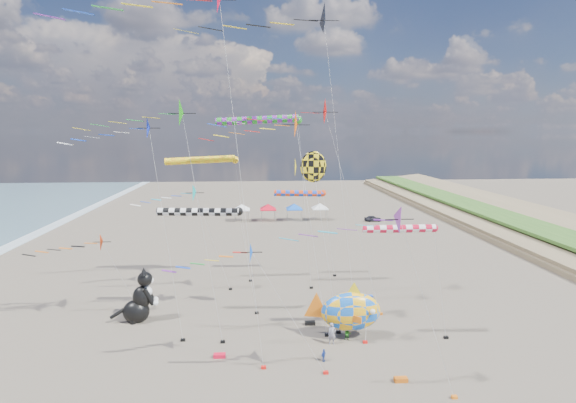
# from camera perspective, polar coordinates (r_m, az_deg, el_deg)

# --- Properties ---
(delta_kite_0) EXTENTS (9.56, 2.25, 19.47)m
(delta_kite_0) POSITION_cam_1_polar(r_m,az_deg,el_deg) (34.89, -13.81, 10.47)
(delta_kite_0) COLOR #189511
(delta_kite_0) RESTS_ON ground
(delta_kite_1) EXTENTS (14.52, 2.57, 20.00)m
(delta_kite_1) POSITION_cam_1_polar(r_m,az_deg,el_deg) (39.46, 4.48, 11.04)
(delta_kite_1) COLOR #D30701
(delta_kite_1) RESTS_ON ground
(delta_kite_2) EXTENTS (15.09, 3.05, 28.34)m
(delta_kite_2) POSITION_cam_1_polar(r_m,az_deg,el_deg) (41.71, 4.30, 22.21)
(delta_kite_2) COLOR black
(delta_kite_2) RESTS_ON ground
(delta_kite_3) EXTENTS (10.14, 1.63, 9.64)m
(delta_kite_3) POSITION_cam_1_polar(r_m,az_deg,el_deg) (30.34, -5.39, -7.44)
(delta_kite_3) COLOR blue
(delta_kite_3) RESTS_ON ground
(delta_kite_4) EXTENTS (13.74, 2.36, 26.46)m
(delta_kite_4) POSITION_cam_1_polar(r_m,az_deg,el_deg) (31.45, -12.34, 23.45)
(delta_kite_4) COLOR red
(delta_kite_4) RESTS_ON ground
(delta_kite_5) EXTENTS (9.09, 1.80, 7.93)m
(delta_kite_5) POSITION_cam_1_polar(r_m,az_deg,el_deg) (45.22, -23.12, -4.98)
(delta_kite_5) COLOR #FF3D0D
(delta_kite_5) RESTS_ON ground
(delta_kite_6) EXTENTS (8.39, 2.00, 11.84)m
(delta_kite_6) POSITION_cam_1_polar(r_m,az_deg,el_deg) (47.56, -11.22, 0.98)
(delta_kite_6) COLOR #0DB4B2
(delta_kite_6) RESTS_ON ground
(delta_kite_7) EXTENTS (10.42, 1.96, 12.73)m
(delta_kite_7) POSITION_cam_1_polar(r_m,az_deg,el_deg) (27.37, 12.97, -2.97)
(delta_kite_7) COLOR purple
(delta_kite_7) RESTS_ON ground
(delta_kite_8) EXTENTS (9.64, 2.44, 18.76)m
(delta_kite_8) POSITION_cam_1_polar(r_m,az_deg,el_deg) (35.10, 0.66, 9.47)
(delta_kite_8) COLOR #F15504
(delta_kite_8) RESTS_ON ground
(delta_kite_9) EXTENTS (8.81, 1.88, 18.20)m
(delta_kite_9) POSITION_cam_1_polar(r_m,az_deg,el_deg) (36.19, -19.42, 8.33)
(delta_kite_9) COLOR #142AD5
(delta_kite_9) RESTS_ON ground
(windsock_0) EXTENTS (10.10, 0.83, 18.50)m
(windsock_0) POSITION_cam_1_polar(r_m,az_deg,el_deg) (46.55, -3.40, 10.20)
(windsock_0) COLOR #198B1F
(windsock_0) RESTS_ON ground
(windsock_1) EXTENTS (7.38, 0.66, 9.70)m
(windsock_1) POSITION_cam_1_polar(r_m,az_deg,el_deg) (36.55, 14.42, -3.46)
(windsock_1) COLOR red
(windsock_1) RESTS_ON ground
(windsock_2) EXTENTS (9.23, 0.80, 14.27)m
(windsock_2) POSITION_cam_1_polar(r_m,az_deg,el_deg) (49.75, -10.61, 5.13)
(windsock_2) COLOR yellow
(windsock_2) RESTS_ON ground
(windsock_3) EXTENTS (7.30, 0.73, 10.32)m
(windsock_3) POSITION_cam_1_polar(r_m,az_deg,el_deg) (51.27, 1.78, 0.98)
(windsock_3) COLOR red
(windsock_3) RESTS_ON ground
(windsock_4) EXTENTS (8.99, 0.76, 10.18)m
(windsock_4) POSITION_cam_1_polar(r_m,az_deg,el_deg) (40.97, -10.80, -1.37)
(windsock_4) COLOR black
(windsock_4) RESTS_ON ground
(angelfish_kite) EXTENTS (3.74, 3.02, 15.32)m
(angelfish_kite) POSITION_cam_1_polar(r_m,az_deg,el_deg) (37.86, 2.94, 4.26)
(angelfish_kite) COLOR yellow
(angelfish_kite) RESTS_ON ground
(cat_inflatable) EXTENTS (3.86, 2.44, 4.84)m
(cat_inflatable) POSITION_cam_1_polar(r_m,az_deg,el_deg) (43.19, -18.47, -11.22)
(cat_inflatable) COLOR black
(cat_inflatable) RESTS_ON ground
(fish_inflatable) EXTENTS (6.67, 3.19, 4.85)m
(fish_inflatable) POSITION_cam_1_polar(r_m,az_deg,el_deg) (38.24, 7.89, -13.65)
(fish_inflatable) COLOR blue
(fish_inflatable) RESTS_ON ground
(person_adult) EXTENTS (0.69, 0.48, 1.78)m
(person_adult) POSITION_cam_1_polar(r_m,az_deg,el_deg) (37.66, 5.60, -16.36)
(person_adult) COLOR gray
(person_adult) RESTS_ON ground
(child_green) EXTENTS (0.59, 0.49, 1.08)m
(child_green) POSITION_cam_1_polar(r_m,az_deg,el_deg) (38.58, 7.57, -16.34)
(child_green) COLOR #207018
(child_green) RESTS_ON ground
(child_blue) EXTENTS (0.56, 0.58, 0.97)m
(child_blue) POSITION_cam_1_polar(r_m,az_deg,el_deg) (35.35, 4.55, -18.87)
(child_blue) COLOR #264AB0
(child_blue) RESTS_ON ground
(kite_bag_0) EXTENTS (0.90, 0.44, 0.30)m
(kite_bag_0) POSITION_cam_1_polar(r_m,az_deg,el_deg) (41.20, 2.82, -15.16)
(kite_bag_0) COLOR black
(kite_bag_0) RESTS_ON ground
(kite_bag_1) EXTENTS (0.90, 0.44, 0.30)m
(kite_bag_1) POSITION_cam_1_polar(r_m,az_deg,el_deg) (33.89, 14.14, -21.07)
(kite_bag_1) COLOR orange
(kite_bag_1) RESTS_ON ground
(kite_bag_2) EXTENTS (0.90, 0.44, 0.30)m
(kite_bag_2) POSITION_cam_1_polar(r_m,az_deg,el_deg) (47.78, 10.16, -11.83)
(kite_bag_2) COLOR blue
(kite_bag_2) RESTS_ON ground
(kite_bag_3) EXTENTS (0.90, 0.44, 0.30)m
(kite_bag_3) POSITION_cam_1_polar(r_m,az_deg,el_deg) (36.27, -8.69, -18.78)
(kite_bag_3) COLOR red
(kite_bag_3) RESTS_ON ground
(tent_row) EXTENTS (19.20, 4.20, 3.80)m
(tent_row) POSITION_cam_1_polar(r_m,az_deg,el_deg) (85.73, -0.88, -0.38)
(tent_row) COLOR white
(tent_row) RESTS_ON ground
(parked_car) EXTENTS (3.30, 1.55, 1.09)m
(parked_car) POSITION_cam_1_polar(r_m,az_deg,el_deg) (87.06, 10.73, -2.13)
(parked_car) COLOR #26262D
(parked_car) RESTS_ON ground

